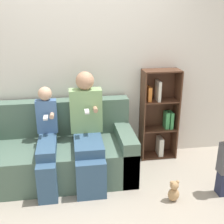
{
  "coord_description": "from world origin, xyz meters",
  "views": [
    {
      "loc": [
        -0.18,
        -2.62,
        1.98
      ],
      "look_at": [
        0.32,
        0.57,
        0.79
      ],
      "focal_mm": 45.0,
      "sensor_mm": 36.0,
      "label": 1
    }
  ],
  "objects_px": {
    "adult_seated": "(87,128)",
    "child_seated": "(47,141)",
    "bookshelf": "(159,115)",
    "couch": "(58,153)",
    "teddy_bear": "(174,191)"
  },
  "relations": [
    {
      "from": "adult_seated",
      "to": "child_seated",
      "type": "relative_size",
      "value": 1.15
    },
    {
      "from": "bookshelf",
      "to": "couch",
      "type": "bearing_deg",
      "value": -167.02
    },
    {
      "from": "teddy_bear",
      "to": "couch",
      "type": "bearing_deg",
      "value": 150.2
    },
    {
      "from": "couch",
      "to": "adult_seated",
      "type": "bearing_deg",
      "value": -17.3
    },
    {
      "from": "bookshelf",
      "to": "teddy_bear",
      "type": "distance_m",
      "value": 1.15
    },
    {
      "from": "couch",
      "to": "adult_seated",
      "type": "height_order",
      "value": "adult_seated"
    },
    {
      "from": "adult_seated",
      "to": "bookshelf",
      "type": "relative_size",
      "value": 1.04
    },
    {
      "from": "child_seated",
      "to": "bookshelf",
      "type": "relative_size",
      "value": 0.91
    },
    {
      "from": "bookshelf",
      "to": "teddy_bear",
      "type": "relative_size",
      "value": 4.91
    },
    {
      "from": "adult_seated",
      "to": "couch",
      "type": "bearing_deg",
      "value": 162.7
    },
    {
      "from": "child_seated",
      "to": "bookshelf",
      "type": "bearing_deg",
      "value": 18.06
    },
    {
      "from": "couch",
      "to": "adult_seated",
      "type": "relative_size",
      "value": 1.44
    },
    {
      "from": "child_seated",
      "to": "bookshelf",
      "type": "distance_m",
      "value": 1.56
    },
    {
      "from": "child_seated",
      "to": "bookshelf",
      "type": "height_order",
      "value": "bookshelf"
    },
    {
      "from": "adult_seated",
      "to": "bookshelf",
      "type": "xyz_separation_m",
      "value": [
        1.01,
        0.43,
        -0.06
      ]
    }
  ]
}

